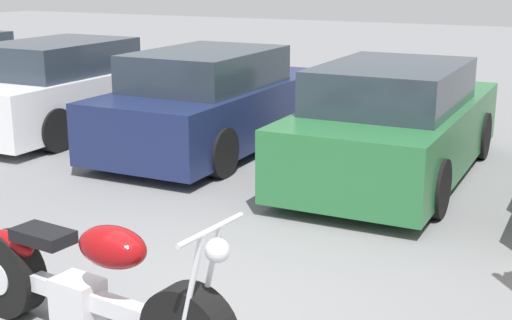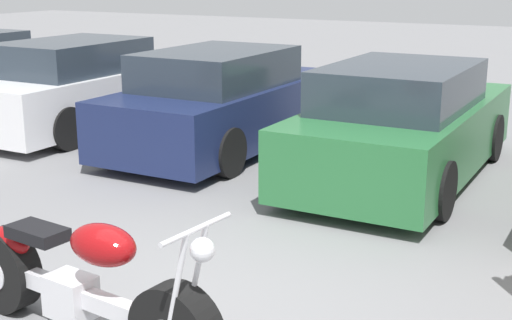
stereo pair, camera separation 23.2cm
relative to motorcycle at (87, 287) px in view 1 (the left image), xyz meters
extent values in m
cylinder|color=black|center=(-0.82, 0.08, -0.09)|extent=(0.66, 0.27, 0.64)
cylinder|color=silver|center=(-0.82, 0.08, -0.09)|extent=(0.28, 0.25, 0.26)
cube|color=silver|center=(0.03, -0.01, -0.08)|extent=(1.30, 0.25, 0.12)
cube|color=silver|center=(-0.09, 0.01, -0.11)|extent=(0.36, 0.28, 0.30)
ellipsoid|color=maroon|center=(0.26, -0.03, 0.35)|extent=(0.55, 0.37, 0.27)
cube|color=black|center=(-0.40, 0.04, 0.29)|extent=(0.46, 0.29, 0.09)
ellipsoid|color=maroon|center=(-0.77, 0.08, 0.15)|extent=(0.50, 0.25, 0.20)
cylinder|color=silver|center=(0.95, -0.20, 0.27)|extent=(0.22, 0.06, 0.73)
cylinder|color=silver|center=(0.97, -0.02, 0.27)|extent=(0.22, 0.06, 0.73)
cylinder|color=silver|center=(1.05, -0.12, 0.63)|extent=(0.10, 0.62, 0.03)
sphere|color=silver|center=(1.09, -0.12, 0.51)|extent=(0.15, 0.15, 0.15)
cylinder|color=silver|center=(-0.31, 0.17, -0.21)|extent=(1.30, 0.22, 0.08)
cylinder|color=black|center=(-6.58, 6.62, -0.10)|extent=(0.20, 0.63, 0.63)
cube|color=white|center=(-4.68, 5.34, 0.12)|extent=(1.73, 4.31, 0.79)
cube|color=#28333D|center=(-4.68, 5.08, 0.76)|extent=(1.53, 2.24, 0.50)
cylinder|color=black|center=(-5.48, 6.67, -0.10)|extent=(0.20, 0.63, 0.63)
cylinder|color=black|center=(-3.87, 6.67, -0.10)|extent=(0.20, 0.63, 0.63)
cylinder|color=black|center=(-3.87, 4.00, -0.10)|extent=(0.20, 0.63, 0.63)
cube|color=#19234C|center=(-1.97, 5.27, 0.12)|extent=(1.73, 4.31, 0.79)
cube|color=#28333D|center=(-1.97, 5.01, 0.76)|extent=(1.53, 2.24, 0.50)
cylinder|color=black|center=(-2.78, 6.61, -0.10)|extent=(0.20, 0.63, 0.63)
cylinder|color=black|center=(-1.17, 6.61, -0.10)|extent=(0.20, 0.63, 0.63)
cylinder|color=black|center=(-2.78, 3.94, -0.10)|extent=(0.20, 0.63, 0.63)
cylinder|color=black|center=(-1.17, 3.94, -0.10)|extent=(0.20, 0.63, 0.63)
cube|color=#286B38|center=(0.73, 4.98, 0.12)|extent=(1.73, 4.31, 0.79)
cube|color=#28333D|center=(0.73, 4.72, 0.76)|extent=(1.53, 2.24, 0.50)
cylinder|color=black|center=(-0.07, 6.31, -0.10)|extent=(0.20, 0.63, 0.63)
cylinder|color=black|center=(1.54, 6.31, -0.10)|extent=(0.20, 0.63, 0.63)
cylinder|color=black|center=(-0.07, 3.64, -0.10)|extent=(0.20, 0.63, 0.63)
cylinder|color=black|center=(1.54, 3.64, -0.10)|extent=(0.20, 0.63, 0.63)
camera|label=1|loc=(2.99, -3.46, 2.08)|focal=50.00mm
camera|label=2|loc=(3.20, -3.35, 2.08)|focal=50.00mm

